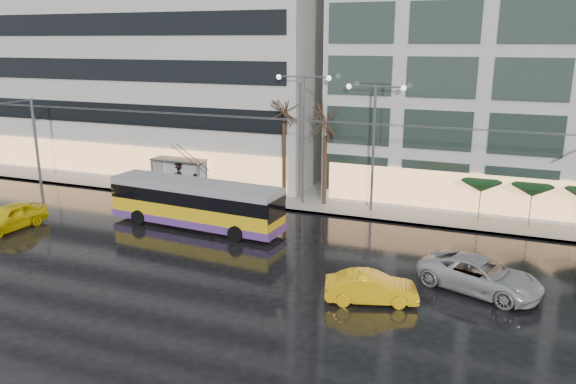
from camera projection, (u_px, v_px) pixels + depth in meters
The scene contains 19 objects.
ground at pixel (203, 252), 31.33m from camera, with size 140.00×140.00×0.00m, color black.
sidewalk at pixel (317, 193), 43.19m from camera, with size 80.00×10.00×0.15m, color gray.
kerb at pixel (294, 210), 38.74m from camera, with size 80.00×0.10×0.15m, color slate.
building_left at pixel (149, 43), 51.12m from camera, with size 34.00×14.00×22.00m, color beige.
trolleybus at pixel (195, 205), 35.20m from camera, with size 11.68×4.89×5.35m.
catenary at pixel (274, 153), 37.00m from camera, with size 42.24×5.12×7.00m.
bus_shelter at pixel (176, 167), 43.37m from camera, with size 4.20×1.60×2.51m.
street_lamp_near at pixel (303, 122), 38.76m from camera, with size 3.96×0.36×9.03m.
street_lamp_far at pixel (374, 130), 37.08m from camera, with size 3.96×0.36×8.53m.
tree_a at pixel (284, 105), 39.18m from camera, with size 3.20×3.20×8.40m.
tree_b at pixel (326, 116), 38.49m from camera, with size 3.20×3.20×7.70m.
parasol_a at pixel (481, 187), 35.65m from camera, with size 2.50×2.50×2.65m.
parasol_b at pixel (532, 191), 34.59m from camera, with size 2.50×2.50×2.65m.
taxi_a at pixel (9, 217), 34.83m from camera, with size 1.91×4.75×1.62m, color yellow.
taxi_b at pixel (371, 288), 25.24m from camera, with size 1.45×4.16×1.37m, color yellow.
sedan_silver at pixel (480, 275), 26.33m from camera, with size 2.61×5.67×1.57m, color #A2A2A6.
pedestrian_a at pixel (176, 173), 42.77m from camera, with size 1.26×1.27×2.19m.
pedestrian_b at pixel (195, 183), 42.73m from camera, with size 0.85×0.72×1.53m.
pedestrian_c at pixel (180, 174), 44.11m from camera, with size 1.42×1.15×2.11m.
Camera 1 is at (15.14, -25.59, 11.47)m, focal length 35.00 mm.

